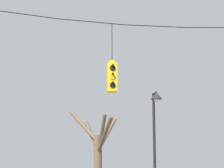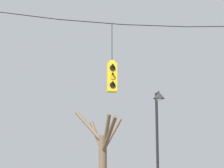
{
  "view_description": "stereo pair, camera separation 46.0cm",
  "coord_description": "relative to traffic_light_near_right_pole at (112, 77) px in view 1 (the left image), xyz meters",
  "views": [
    {
      "loc": [
        -3.69,
        -15.01,
        1.46
      ],
      "look_at": [
        -1.64,
        0.24,
        4.61
      ],
      "focal_mm": 70.0,
      "sensor_mm": 36.0,
      "label": 1
    },
    {
      "loc": [
        -3.23,
        -15.06,
        1.46
      ],
      "look_at": [
        -1.64,
        0.24,
        4.61
      ],
      "focal_mm": 70.0,
      "sensor_mm": 36.0,
      "label": 2
    }
  ],
  "objects": [
    {
      "name": "bare_tree",
      "position": [
        0.4,
        8.97,
        -2.3
      ],
      "size": [
        2.83,
        4.4,
        5.13
      ],
      "color": "brown",
      "rests_on": "ground_plane"
    },
    {
      "name": "traffic_light_near_right_pole",
      "position": [
        0.0,
        0.0,
        0.0
      ],
      "size": [
        0.34,
        0.58,
        2.56
      ],
      "color": "yellow"
    },
    {
      "name": "street_lamp",
      "position": [
        2.42,
        3.53,
        -1.04
      ],
      "size": [
        0.52,
        0.88,
        5.03
      ],
      "color": "black",
      "rests_on": "ground_plane"
    },
    {
      "name": "span_wire",
      "position": [
        1.64,
        0.0,
        2.23
      ],
      "size": [
        16.83,
        0.03,
        0.7
      ],
      "color": "black"
    }
  ]
}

